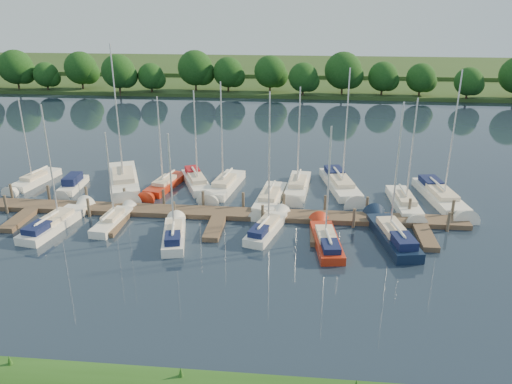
# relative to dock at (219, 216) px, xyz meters

# --- Properties ---
(ground) EXTENTS (260.00, 260.00, 0.00)m
(ground) POSITION_rel_dock_xyz_m (0.00, -7.31, -0.20)
(ground) COLOR #1B2637
(ground) RESTS_ON ground
(dock) EXTENTS (40.00, 6.00, 0.40)m
(dock) POSITION_rel_dock_xyz_m (0.00, 0.00, 0.00)
(dock) COLOR #4C3B2B
(dock) RESTS_ON ground
(mooring_pilings) EXTENTS (38.24, 2.84, 2.00)m
(mooring_pilings) POSITION_rel_dock_xyz_m (0.00, 1.13, 0.40)
(mooring_pilings) COLOR #473D33
(mooring_pilings) RESTS_ON ground
(far_shore) EXTENTS (180.00, 30.00, 0.60)m
(far_shore) POSITION_rel_dock_xyz_m (0.00, 67.69, 0.10)
(far_shore) COLOR #233C17
(far_shore) RESTS_ON ground
(distant_hill) EXTENTS (220.00, 40.00, 1.40)m
(distant_hill) POSITION_rel_dock_xyz_m (0.00, 92.69, 0.50)
(distant_hill) COLOR #344F22
(distant_hill) RESTS_ON ground
(treeline) EXTENTS (145.63, 9.80, 8.20)m
(treeline) POSITION_rel_dock_xyz_m (-3.21, 54.85, 3.79)
(treeline) COLOR #38281C
(treeline) RESTS_ON ground
(sailboat_n_0) EXTENTS (2.62, 6.81, 8.67)m
(sailboat_n_0) POSITION_rel_dock_xyz_m (-19.34, 6.42, 0.07)
(sailboat_n_0) COLOR white
(sailboat_n_0) RESTS_ON ground
(motorboat) EXTENTS (1.70, 5.13, 1.67)m
(motorboat) POSITION_rel_dock_xyz_m (-14.95, 5.35, 0.15)
(motorboat) COLOR white
(motorboat) RESTS_ON ground
(sailboat_n_2) EXTENTS (5.84, 10.79, 13.75)m
(sailboat_n_2) POSITION_rel_dock_xyz_m (-10.48, 6.84, 0.08)
(sailboat_n_2) COLOR white
(sailboat_n_2) RESTS_ON ground
(sailboat_n_3) EXTENTS (2.88, 7.23, 9.12)m
(sailboat_n_3) POSITION_rel_dock_xyz_m (-6.37, 6.41, 0.07)
(sailboat_n_3) COLOR #B02610
(sailboat_n_3) RESTS_ON ground
(sailboat_n_4) EXTENTS (4.18, 7.35, 9.68)m
(sailboat_n_4) POSITION_rel_dock_xyz_m (-3.39, 7.17, 0.13)
(sailboat_n_4) COLOR white
(sailboat_n_4) RESTS_ON ground
(sailboat_n_5) EXTENTS (3.04, 8.34, 10.60)m
(sailboat_n_5) POSITION_rel_dock_xyz_m (-0.65, 6.53, 0.08)
(sailboat_n_5) COLOR white
(sailboat_n_5) RESTS_ON ground
(sailboat_n_6) EXTENTS (2.73, 8.15, 10.23)m
(sailboat_n_6) POSITION_rel_dock_xyz_m (3.82, 3.73, 0.07)
(sailboat_n_6) COLOR white
(sailboat_n_6) RESTS_ON ground
(sailboat_n_7) EXTENTS (2.46, 7.96, 10.16)m
(sailboat_n_7) POSITION_rel_dock_xyz_m (6.24, 7.00, 0.08)
(sailboat_n_7) COLOR white
(sailboat_n_7) RESTS_ON ground
(sailboat_n_8) EXTENTS (3.78, 9.41, 11.73)m
(sailboat_n_8) POSITION_rel_dock_xyz_m (10.33, 7.88, 0.12)
(sailboat_n_8) COLOR white
(sailboat_n_8) RESTS_ON ground
(sailboat_n_9) EXTENTS (2.21, 7.77, 9.93)m
(sailboat_n_9) POSITION_rel_dock_xyz_m (15.54, 3.88, 0.07)
(sailboat_n_9) COLOR white
(sailboat_n_9) RESTS_ON ground
(sailboat_n_10) EXTENTS (3.46, 9.62, 11.99)m
(sailboat_n_10) POSITION_rel_dock_xyz_m (19.04, 5.64, 0.12)
(sailboat_n_10) COLOR white
(sailboat_n_10) RESTS_ON ground
(sailboat_s_0) EXTENTS (2.97, 7.98, 10.03)m
(sailboat_s_0) POSITION_rel_dock_xyz_m (-12.60, -2.80, 0.11)
(sailboat_s_0) COLOR white
(sailboat_s_0) RESTS_ON ground
(sailboat_s_1) EXTENTS (1.85, 6.03, 7.83)m
(sailboat_s_1) POSITION_rel_dock_xyz_m (-8.26, -1.88, 0.07)
(sailboat_s_1) COLOR white
(sailboat_s_1) RESTS_ON ground
(sailboat_s_2) EXTENTS (2.61, 6.53, 8.49)m
(sailboat_s_2) POSITION_rel_dock_xyz_m (-2.73, -4.12, 0.13)
(sailboat_s_2) COLOR white
(sailboat_s_2) RESTS_ON ground
(sailboat_s_3) EXTENTS (3.07, 6.76, 8.65)m
(sailboat_s_3) POSITION_rel_dock_xyz_m (4.07, -2.09, 0.11)
(sailboat_s_3) COLOR white
(sailboat_s_3) RESTS_ON ground
(sailboat_s_4) EXTENTS (2.42, 7.23, 9.11)m
(sailboat_s_4) POSITION_rel_dock_xyz_m (8.55, -3.74, 0.11)
(sailboat_s_4) COLOR #B02610
(sailboat_s_4) RESTS_ON ground
(sailboat_s_5) EXTENTS (3.24, 8.42, 10.76)m
(sailboat_s_5) POSITION_rel_dock_xyz_m (13.47, -2.58, 0.14)
(sailboat_s_5) COLOR #0F1B32
(sailboat_s_5) RESTS_ON ground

